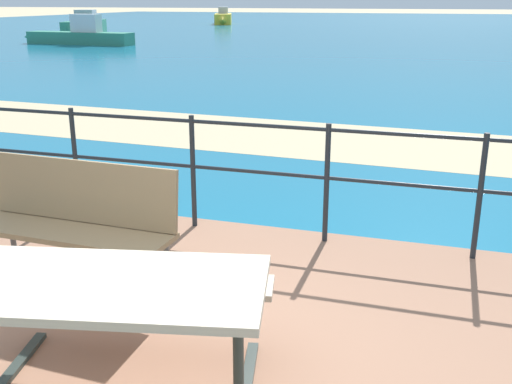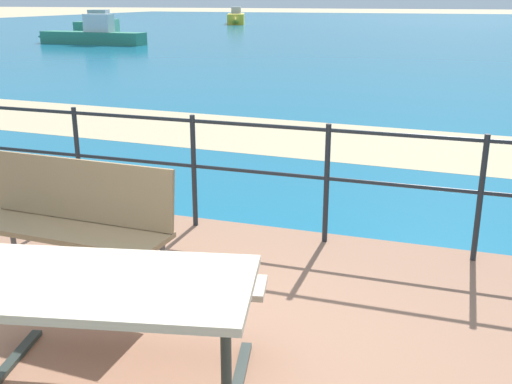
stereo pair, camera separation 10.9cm
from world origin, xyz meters
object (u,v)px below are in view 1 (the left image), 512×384
at_px(picnic_table, 97,319).
at_px(boat_near, 85,27).
at_px(boat_mid, 223,18).
at_px(park_bench, 77,216).
at_px(boat_far, 79,36).

distance_m(picnic_table, boat_near, 33.12).
relative_size(boat_near, boat_mid, 1.05).
relative_size(park_bench, boat_far, 0.25).
distance_m(park_bench, boat_near, 31.64).
relative_size(picnic_table, park_bench, 1.26).
xyz_separation_m(boat_near, boat_far, (3.33, -5.70, -0.09)).
bearing_deg(boat_near, boat_far, 10.52).
bearing_deg(boat_near, picnic_table, 12.83).
relative_size(picnic_table, boat_far, 0.32).
bearing_deg(boat_near, park_bench, 12.64).
xyz_separation_m(boat_mid, boat_far, (1.67, -23.06, -0.08)).
distance_m(park_bench, boat_mid, 46.65).
bearing_deg(picnic_table, park_bench, 114.20).
bearing_deg(boat_mid, boat_far, -14.78).
bearing_deg(picnic_table, boat_near, 110.18).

